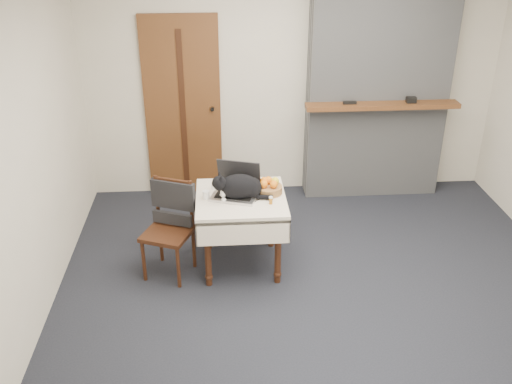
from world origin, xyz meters
TOP-DOWN VIEW (x-y plane):
  - ground at (0.00, 0.00)m, footprint 4.50×4.50m
  - room_shell at (0.00, 0.46)m, footprint 4.52×4.01m
  - door at (-1.20, 1.97)m, footprint 0.82×0.10m
  - chimney at (0.90, 1.85)m, footprint 1.62×0.48m
  - side_table at (-0.65, 0.41)m, footprint 0.78×0.78m
  - laptop at (-0.68, 0.46)m, footprint 0.47×0.43m
  - cat at (-0.65, 0.38)m, footprint 0.53×0.26m
  - cream_jar at (-0.95, 0.39)m, footprint 0.06×0.06m
  - pill_bottle at (-0.40, 0.25)m, footprint 0.03×0.03m
  - fruit_basket at (-0.39, 0.47)m, footprint 0.24×0.24m
  - desk_clutter at (-0.46, 0.42)m, footprint 0.12×0.08m
  - chair at (-1.26, 0.39)m, footprint 0.51×0.50m

SIDE VIEW (x-z plane):
  - ground at x=0.00m, z-range 0.00..0.00m
  - chair at x=-1.26m, z-range 0.12..0.99m
  - side_table at x=-0.65m, z-range 0.24..0.94m
  - desk_clutter at x=-0.46m, z-range 0.70..0.71m
  - pill_bottle at x=-0.40m, z-range 0.70..0.77m
  - cream_jar at x=-0.95m, z-range 0.70..0.77m
  - fruit_basket at x=-0.39m, z-range 0.69..0.82m
  - laptop at x=-0.68m, z-range 0.63..0.91m
  - cat at x=-0.65m, z-range 0.68..0.94m
  - door at x=-1.20m, z-range 0.00..2.00m
  - chimney at x=0.90m, z-range 0.00..2.60m
  - room_shell at x=0.00m, z-range 0.46..3.07m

